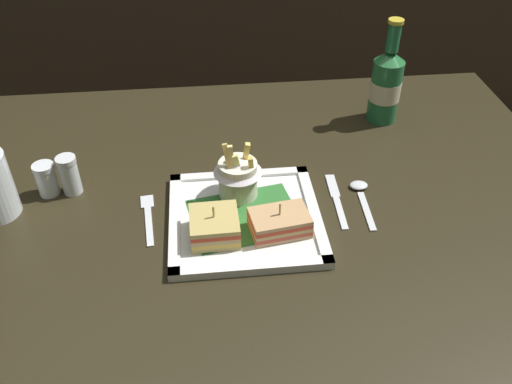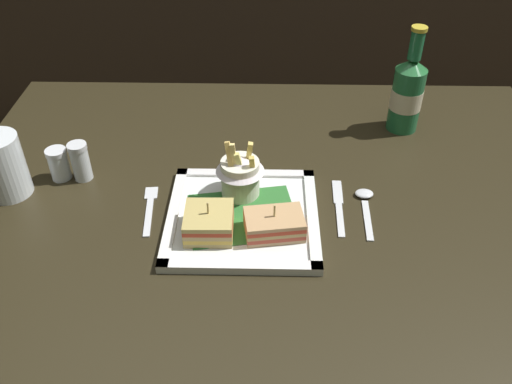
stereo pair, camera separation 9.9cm
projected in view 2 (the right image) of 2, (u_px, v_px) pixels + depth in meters
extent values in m
cube|color=black|center=(268.00, 205.00, 1.05)|extent=(1.24, 0.94, 0.04)
cylinder|color=#2E2219|center=(84.00, 215.00, 1.59)|extent=(0.09, 0.09, 0.70)
cylinder|color=black|center=(452.00, 220.00, 1.57)|extent=(0.09, 0.09, 0.70)
cube|color=white|center=(243.00, 218.00, 0.99)|extent=(0.27, 0.27, 0.01)
cube|color=#2C6B2C|center=(243.00, 216.00, 0.99)|extent=(0.21, 0.18, 0.00)
cube|color=white|center=(240.00, 265.00, 0.89)|extent=(0.27, 0.02, 0.01)
cube|color=white|center=(245.00, 173.00, 1.08)|extent=(0.27, 0.02, 0.01)
cube|color=white|center=(173.00, 214.00, 0.99)|extent=(0.02, 0.27, 0.01)
cube|color=white|center=(312.00, 216.00, 0.98)|extent=(0.02, 0.27, 0.01)
cube|color=tan|center=(209.00, 230.00, 0.95)|extent=(0.08, 0.09, 0.01)
cube|color=gold|center=(209.00, 226.00, 0.95)|extent=(0.08, 0.09, 0.01)
cube|color=tan|center=(209.00, 223.00, 0.94)|extent=(0.08, 0.09, 0.01)
cube|color=#CE442A|center=(209.00, 219.00, 0.93)|extent=(0.08, 0.09, 0.01)
cube|color=tan|center=(208.00, 215.00, 0.93)|extent=(0.08, 0.09, 0.01)
cylinder|color=tan|center=(209.00, 218.00, 0.93)|extent=(0.00, 0.00, 0.07)
cube|color=tan|center=(274.00, 231.00, 0.95)|extent=(0.11, 0.08, 0.01)
cube|color=#BE4C37|center=(274.00, 228.00, 0.94)|extent=(0.11, 0.08, 0.01)
cube|color=tan|center=(274.00, 224.00, 0.94)|extent=(0.11, 0.08, 0.01)
cube|color=#CF462D|center=(274.00, 221.00, 0.93)|extent=(0.11, 0.08, 0.01)
cube|color=tan|center=(274.00, 218.00, 0.93)|extent=(0.11, 0.08, 0.01)
cylinder|color=tan|center=(274.00, 219.00, 0.93)|extent=(0.00, 0.00, 0.06)
cylinder|color=silver|center=(240.00, 178.00, 1.01)|extent=(0.07, 0.07, 0.07)
cone|color=white|center=(240.00, 164.00, 0.99)|extent=(0.09, 0.09, 0.03)
cube|color=#EACA64|center=(249.00, 157.00, 1.00)|extent=(0.02, 0.02, 0.07)
cube|color=#F0C464|center=(230.00, 162.00, 0.98)|extent=(0.02, 0.03, 0.08)
cube|color=#D9BC54|center=(253.00, 168.00, 0.99)|extent=(0.01, 0.02, 0.06)
cube|color=#EBC866|center=(233.00, 167.00, 1.00)|extent=(0.01, 0.02, 0.05)
cube|color=#E7DD77|center=(240.00, 166.00, 0.99)|extent=(0.02, 0.01, 0.06)
cube|color=#F6D881|center=(234.00, 162.00, 0.98)|extent=(0.01, 0.02, 0.07)
cylinder|color=#216A3B|center=(406.00, 100.00, 1.20)|extent=(0.07, 0.07, 0.14)
cone|color=#276C37|center=(413.00, 64.00, 1.15)|extent=(0.07, 0.07, 0.02)
cylinder|color=#1A663C|center=(416.00, 45.00, 1.12)|extent=(0.03, 0.03, 0.06)
cylinder|color=gold|center=(420.00, 29.00, 1.10)|extent=(0.03, 0.03, 0.01)
cylinder|color=beige|center=(406.00, 99.00, 1.20)|extent=(0.07, 0.07, 0.05)
cylinder|color=silver|center=(3.00, 166.00, 1.02)|extent=(0.08, 0.08, 0.12)
cylinder|color=silver|center=(5.00, 173.00, 1.03)|extent=(0.08, 0.08, 0.09)
cube|color=silver|center=(148.00, 217.00, 1.00)|extent=(0.02, 0.11, 0.00)
cube|color=silver|center=(151.00, 193.00, 1.05)|extent=(0.03, 0.04, 0.00)
cube|color=silver|center=(340.00, 220.00, 0.99)|extent=(0.02, 0.09, 0.00)
cube|color=silver|center=(337.00, 192.00, 1.05)|extent=(0.02, 0.07, 0.00)
cube|color=silver|center=(367.00, 220.00, 0.99)|extent=(0.02, 0.11, 0.00)
ellipsoid|color=silver|center=(364.00, 194.00, 1.04)|extent=(0.03, 0.03, 0.01)
cylinder|color=silver|center=(59.00, 166.00, 1.08)|extent=(0.04, 0.04, 0.06)
cylinder|color=white|center=(61.00, 171.00, 1.08)|extent=(0.03, 0.03, 0.03)
cylinder|color=silver|center=(56.00, 152.00, 1.06)|extent=(0.04, 0.04, 0.01)
cylinder|color=silver|center=(81.00, 164.00, 1.07)|extent=(0.04, 0.04, 0.07)
cylinder|color=#36251C|center=(82.00, 169.00, 1.08)|extent=(0.03, 0.03, 0.04)
cylinder|color=silver|center=(77.00, 147.00, 1.05)|extent=(0.04, 0.04, 0.01)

